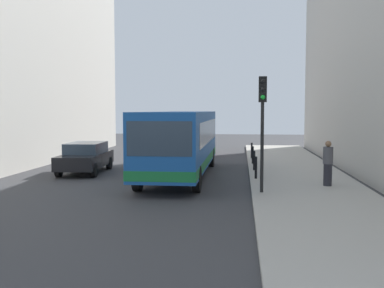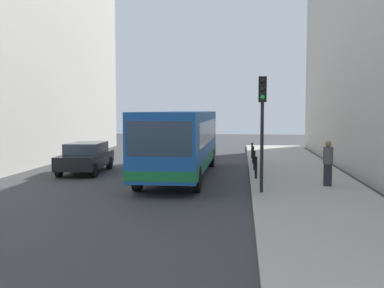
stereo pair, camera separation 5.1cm
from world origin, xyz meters
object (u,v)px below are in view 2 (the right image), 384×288
(bus, at_px, (181,139))
(bollard_far, at_px, (253,155))
(car_beside_bus, at_px, (86,157))
(bollard_mid, at_px, (254,160))
(traffic_light, at_px, (262,112))
(bollard_near, at_px, (256,168))
(bollard_farthest, at_px, (252,151))
(pedestrian_near_signal, at_px, (328,163))
(car_behind_bus, at_px, (192,144))

(bus, height_order, bollard_far, bus)
(car_beside_bus, relative_size, bollard_mid, 4.73)
(traffic_light, relative_size, bollard_near, 4.32)
(bollard_far, bearing_deg, bollard_farthest, 90.00)
(car_beside_bus, relative_size, traffic_light, 1.10)
(bollard_near, relative_size, pedestrian_near_signal, 0.55)
(car_beside_bus, height_order, bollard_far, car_beside_bus)
(bollard_mid, bearing_deg, bollard_near, -90.00)
(bus, xyz_separation_m, bollard_near, (3.39, -1.30, -1.10))
(bollard_near, height_order, bollard_farthest, same)
(bollard_far, height_order, bollard_farthest, same)
(car_beside_bus, distance_m, bollard_near, 8.49)
(traffic_light, xyz_separation_m, bollard_far, (-0.10, 8.74, -2.38))
(bollard_farthest, xyz_separation_m, pedestrian_near_signal, (2.70, -9.79, 0.40))
(bollard_far, bearing_deg, car_beside_bus, -157.41)
(bollard_near, distance_m, bollard_far, 5.48)
(bus, distance_m, bollard_near, 3.80)
(bollard_mid, height_order, pedestrian_near_signal, pedestrian_near_signal)
(bus, distance_m, traffic_light, 5.89)
(bus, bearing_deg, car_beside_bus, -8.62)
(bollard_far, height_order, pedestrian_near_signal, pedestrian_near_signal)
(bus, relative_size, pedestrian_near_signal, 6.33)
(traffic_light, height_order, bollard_mid, traffic_light)
(pedestrian_near_signal, bearing_deg, traffic_light, 68.22)
(bollard_near, bearing_deg, traffic_light, -88.24)
(bollard_farthest, bearing_deg, bus, -116.14)
(bollard_farthest, bearing_deg, bollard_far, -90.00)
(car_behind_bus, relative_size, bollard_near, 4.64)
(car_behind_bus, distance_m, bollard_far, 7.23)
(bollard_farthest, bearing_deg, car_beside_bus, -143.18)
(bus, distance_m, bollard_far, 5.49)
(bus, bearing_deg, car_behind_bus, -86.38)
(bollard_far, bearing_deg, bollard_mid, -90.00)
(bollard_far, bearing_deg, car_behind_bus, 123.70)
(traffic_light, height_order, bollard_near, traffic_light)
(bollard_mid, relative_size, bollard_far, 1.00)
(car_behind_bus, height_order, bollard_farthest, car_behind_bus)
(car_behind_bus, relative_size, pedestrian_near_signal, 2.53)
(bollard_mid, xyz_separation_m, bollard_far, (0.00, 2.74, 0.00))
(car_beside_bus, height_order, traffic_light, traffic_light)
(bollard_mid, bearing_deg, bollard_far, 90.00)
(bollard_far, bearing_deg, traffic_light, -89.34)
(bollard_mid, xyz_separation_m, pedestrian_near_signal, (2.70, -4.31, 0.40))
(bollard_mid, height_order, bollard_far, same)
(bollard_far, bearing_deg, bollard_near, -90.00)
(bus, distance_m, bollard_farthest, 7.78)
(car_beside_bus, bearing_deg, bollard_farthest, -146.37)
(car_behind_bus, bearing_deg, car_beside_bus, 66.18)
(bollard_mid, bearing_deg, traffic_light, -89.05)
(car_beside_bus, bearing_deg, car_behind_bus, -117.30)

